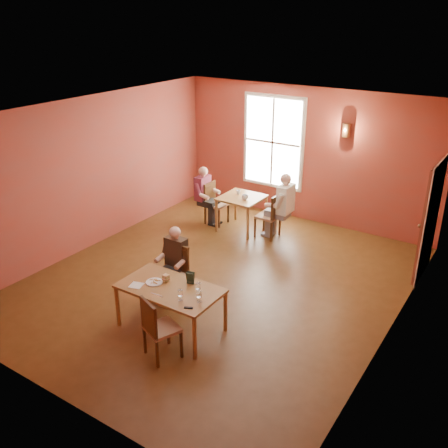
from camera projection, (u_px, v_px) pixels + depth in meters
The scene contains 29 objects.
ground at pixel (218, 281), 8.93m from camera, with size 6.00×7.00×0.01m, color brown.
wall_back at pixel (306, 156), 11.02m from camera, with size 6.00×0.04×3.00m, color brown.
wall_front at pixel (45, 297), 5.65m from camera, with size 6.00×0.04×3.00m, color brown.
wall_left at pixel (91, 173), 9.84m from camera, with size 0.04×7.00×3.00m, color brown.
wall_right at pixel (399, 247), 6.83m from camera, with size 0.04×7.00×3.00m, color brown.
ceiling at pixel (217, 113), 7.74m from camera, with size 6.00×7.00×0.04m, color white.
window at pixel (273, 142), 11.30m from camera, with size 1.36×0.10×1.96m, color white.
door at pixel (428, 221), 8.80m from camera, with size 0.12×1.04×2.10m, color maroon.
wall_sconce at pixel (346, 130), 10.21m from camera, with size 0.16×0.16×0.28m, color brown.
main_table at pixel (171, 308), 7.50m from camera, with size 1.53×0.86×0.72m, color brown, non-canonical shape.
chair_diner_main at pixel (172, 275), 8.20m from camera, with size 0.42×0.42×0.94m, color brown, non-canonical shape.
diner_main at pixel (170, 269), 8.13m from camera, with size 0.47×0.47×1.19m, color #36241A, non-canonical shape.
chair_empty at pixel (162, 327), 6.86m from camera, with size 0.42×0.42×0.94m, color brown, non-canonical shape.
plate_food at pixel (154, 282), 7.47m from camera, with size 0.26×0.26×0.03m, color white.
sandwich at pixel (166, 279), 7.48m from camera, with size 0.08×0.08×0.10m, color tan.
goblet_a at pixel (198, 288), 7.15m from camera, with size 0.08×0.08×0.19m, color white, non-canonical shape.
goblet_b at pixel (199, 296), 6.95m from camera, with size 0.08×0.08×0.19m, color white, non-canonical shape.
goblet_c at pixel (180, 295), 6.99m from camera, with size 0.07×0.07×0.18m, color white, non-canonical shape.
menu_stand at pixel (190, 278), 7.41m from camera, with size 0.12×0.06×0.19m, color #203527.
knife at pixel (157, 295), 7.16m from camera, with size 0.21×0.02×0.00m, color white.
napkin at pixel (136, 285), 7.40m from camera, with size 0.18×0.18×0.01m, color white.
sunglasses at pixel (188, 308), 6.84m from camera, with size 0.12×0.04×0.02m, color black.
second_table at pixel (242, 213), 10.88m from camera, with size 0.87×0.87×0.77m, color brown, non-canonical shape.
chair_diner_white at pixel (268, 215), 10.52m from camera, with size 0.43×0.43×0.97m, color brown, non-canonical shape.
diner_white at pixel (269, 206), 10.42m from camera, with size 0.55×0.55×1.38m, color silver, non-canonical shape.
chair_diner_maroon at pixel (217, 204), 11.17m from camera, with size 0.41×0.41×0.94m, color #522F1C, non-canonical shape.
diner_maroon at pixel (216, 197), 11.13m from camera, with size 0.50×0.50×1.26m, color #561110, non-canonical shape.
cup_a at pixel (245, 197), 10.55m from camera, with size 0.13×0.13×0.11m, color white.
cup_b at pixel (238, 192), 10.85m from camera, with size 0.10×0.10×0.09m, color white.
Camera 1 is at (4.35, -6.45, 4.51)m, focal length 40.00 mm.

